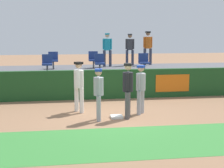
{
  "coord_description": "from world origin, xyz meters",
  "views": [
    {
      "loc": [
        -1.96,
        -11.83,
        2.98
      ],
      "look_at": [
        0.01,
        0.86,
        1.0
      ],
      "focal_mm": 58.4,
      "sensor_mm": 36.0,
      "label": 1
    }
  ],
  "objects": [
    {
      "name": "seat_front_right",
      "position": [
        2.12,
        4.72,
        1.44
      ],
      "size": [
        0.48,
        0.44,
        0.84
      ],
      "color": "#4C4C51",
      "rests_on": "bleacher_platform"
    },
    {
      "name": "bleacher_platform",
      "position": [
        0.0,
        5.85,
        0.49
      ],
      "size": [
        18.0,
        4.8,
        0.97
      ],
      "primitive_type": "cube",
      "color": "#59595E",
      "rests_on": "ground_plane"
    },
    {
      "name": "spectator_capped",
      "position": [
        3.06,
        7.68,
        2.03
      ],
      "size": [
        0.51,
        0.36,
        1.83
      ],
      "rotation": [
        0.0,
        0.0,
        3.18
      ],
      "color": "#33384C",
      "rests_on": "bleacher_platform"
    },
    {
      "name": "grass_foreground_strip",
      "position": [
        0.0,
        -2.73,
        0.0
      ],
      "size": [
        18.0,
        2.8,
        0.01
      ],
      "primitive_type": "cube",
      "color": "#388438",
      "rests_on": "ground_plane"
    },
    {
      "name": "first_base",
      "position": [
        0.01,
        -0.14,
        0.04
      ],
      "size": [
        0.4,
        0.4,
        0.08
      ],
      "primitive_type": "cube",
      "color": "white",
      "rests_on": "ground_plane"
    },
    {
      "name": "player_fielder_home",
      "position": [
        -1.17,
        0.95,
        1.04
      ],
      "size": [
        0.47,
        0.58,
        1.8
      ],
      "rotation": [
        0.0,
        0.0,
        -1.03
      ],
      "color": "white",
      "rests_on": "ground_plane"
    },
    {
      "name": "seat_back_left",
      "position": [
        -2.08,
        6.52,
        1.44
      ],
      "size": [
        0.48,
        0.44,
        0.84
      ],
      "color": "#4C4C51",
      "rests_on": "bleacher_platform"
    },
    {
      "name": "player_umpire",
      "position": [
        0.37,
        -0.2,
        1.07
      ],
      "size": [
        0.43,
        0.5,
        1.84
      ],
      "rotation": [
        0.0,
        0.0,
        -1.86
      ],
      "color": "#4C4C51",
      "rests_on": "ground_plane"
    },
    {
      "name": "spectator_hooded",
      "position": [
        0.72,
        7.08,
        1.98
      ],
      "size": [
        0.49,
        0.37,
        1.74
      ],
      "rotation": [
        0.0,
        0.0,
        3.01
      ],
      "color": "#33384C",
      "rests_on": "bleacher_platform"
    },
    {
      "name": "field_wall",
      "position": [
        0.02,
        3.28,
        0.62
      ],
      "size": [
        18.0,
        0.26,
        1.24
      ],
      "color": "#19471E",
      "rests_on": "ground_plane"
    },
    {
      "name": "player_coach_visitor",
      "position": [
        -0.62,
        -0.35,
        0.98
      ],
      "size": [
        0.35,
        0.47,
        1.69
      ],
      "rotation": [
        0.0,
        0.0,
        -1.67
      ],
      "color": "#9EA3AD",
      "rests_on": "ground_plane"
    },
    {
      "name": "seat_front_left",
      "position": [
        -2.34,
        4.72,
        1.44
      ],
      "size": [
        0.46,
        0.44,
        0.84
      ],
      "color": "#4C4C51",
      "rests_on": "bleacher_platform"
    },
    {
      "name": "spectator_casual",
      "position": [
        2.02,
        7.51,
        1.96
      ],
      "size": [
        0.47,
        0.37,
        1.7
      ],
      "rotation": [
        0.0,
        0.0,
        2.97
      ],
      "color": "#33384C",
      "rests_on": "bleacher_platform"
    },
    {
      "name": "seat_front_center",
      "position": [
        0.03,
        4.72,
        1.44
      ],
      "size": [
        0.44,
        0.44,
        0.84
      ],
      "color": "#4C4C51",
      "rests_on": "bleacher_platform"
    },
    {
      "name": "player_runner_visitor",
      "position": [
        0.93,
        0.32,
        0.99
      ],
      "size": [
        0.45,
        0.45,
        1.71
      ],
      "rotation": [
        0.0,
        0.0,
        -2.19
      ],
      "color": "#9EA3AD",
      "rests_on": "ground_plane"
    },
    {
      "name": "seat_back_center",
      "position": [
        -0.07,
        6.52,
        1.44
      ],
      "size": [
        0.47,
        0.44,
        0.84
      ],
      "color": "#4C4C51",
      "rests_on": "bleacher_platform"
    },
    {
      "name": "ground_plane",
      "position": [
        0.0,
        0.0,
        0.0
      ],
      "size": [
        60.0,
        60.0,
        0.0
      ],
      "primitive_type": "plane",
      "color": "#936B4C"
    }
  ]
}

